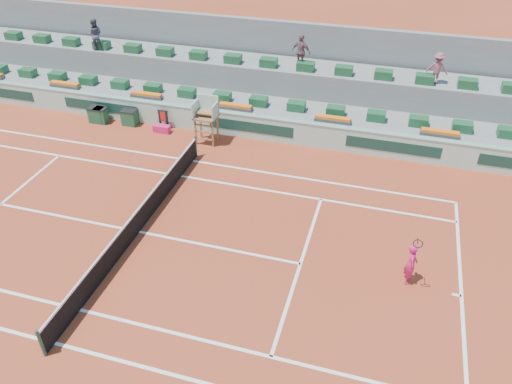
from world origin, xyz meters
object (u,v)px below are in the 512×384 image
umpire_chair (206,113)px  player_bag (162,129)px  tennis_player (411,263)px  drink_cooler_a (130,117)px

umpire_chair → player_bag: bearing=175.3°
umpire_chair → tennis_player: (10.11, -7.28, -0.72)m
drink_cooler_a → tennis_player: size_ratio=0.37×
umpire_chair → drink_cooler_a: size_ratio=2.86×
player_bag → umpire_chair: size_ratio=0.36×
player_bag → drink_cooler_a: drink_cooler_a is taller
umpire_chair → drink_cooler_a: bearing=173.0°
umpire_chair → drink_cooler_a: (-4.63, 0.57, -1.12)m
tennis_player → player_bag: bearing=149.5°
player_bag → umpire_chair: bearing=-4.7°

